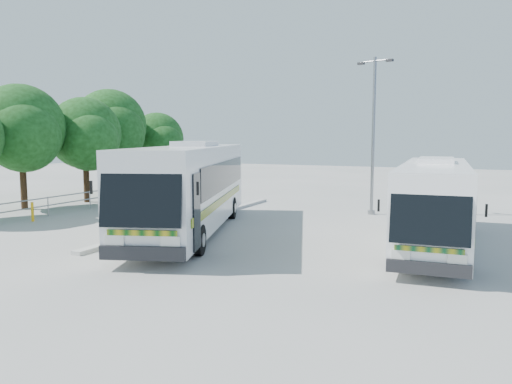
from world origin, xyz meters
The scene contains 11 objects.
ground centered at (0.00, 0.00, 0.00)m, with size 100.00×100.00×0.00m, color #A7A7A1.
kerb_divider centered at (-2.30, 2.00, 0.07)m, with size 0.40×16.00×0.15m, color #B2B2AD.
railing centered at (-10.00, 4.00, 0.74)m, with size 0.06×22.00×1.00m.
tree_far_b centered at (-13.02, 1.20, 4.57)m, with size 5.33×5.03×6.96m.
tree_far_c centered at (-12.12, 5.10, 4.26)m, with size 4.97×4.69×6.49m.
tree_far_d centered at (-13.31, 8.80, 4.82)m, with size 5.62×5.30×7.33m.
tree_far_e centered at (-12.63, 13.30, 3.89)m, with size 4.54×4.28×5.92m.
coach_main centered at (-0.99, -0.65, 2.00)m, with size 6.74×13.27×3.65m.
coach_adjacent centered at (8.66, 0.75, 1.68)m, with size 2.98×11.20×3.07m.
lamppost centered at (4.99, 7.52, 4.47)m, with size 1.94×0.77×8.10m.
bollard centered at (-9.35, -1.55, 0.47)m, with size 0.13×0.13×0.94m, color #E8A90D.
Camera 1 is at (10.27, -18.60, 4.04)m, focal length 35.00 mm.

